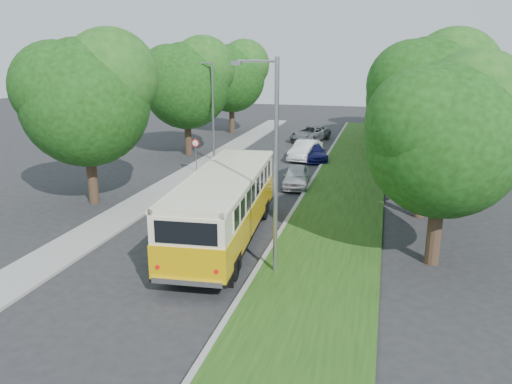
% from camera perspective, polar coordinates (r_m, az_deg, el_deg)
% --- Properties ---
extents(ground, '(120.00, 120.00, 0.00)m').
position_cam_1_polar(ground, '(22.69, -7.15, -5.47)').
color(ground, '#252527').
rests_on(ground, ground).
extents(curb, '(0.20, 70.00, 0.15)m').
position_cam_1_polar(curb, '(26.27, 4.22, -2.24)').
color(curb, gray).
rests_on(curb, ground).
extents(grass_verge, '(4.50, 70.00, 0.13)m').
position_cam_1_polar(grass_verge, '(25.98, 9.33, -2.64)').
color(grass_verge, '#214312').
rests_on(grass_verge, ground).
extents(sidewalk, '(2.20, 70.00, 0.12)m').
position_cam_1_polar(sidewalk, '(28.89, -12.39, -0.92)').
color(sidewalk, gray).
rests_on(sidewalk, ground).
extents(treeline, '(24.27, 41.91, 9.46)m').
position_cam_1_polar(treeline, '(37.97, 7.38, 12.23)').
color(treeline, '#332319').
rests_on(treeline, ground).
extents(lamppost_near, '(1.71, 0.16, 8.00)m').
position_cam_1_polar(lamppost_near, '(17.92, 2.02, 3.53)').
color(lamppost_near, gray).
rests_on(lamppost_near, ground).
extents(lamppost_far, '(1.71, 0.16, 7.50)m').
position_cam_1_polar(lamppost_far, '(38.02, -5.09, 9.56)').
color(lamppost_far, gray).
rests_on(lamppost_far, ground).
extents(warning_sign, '(0.56, 0.10, 2.50)m').
position_cam_1_polar(warning_sign, '(34.57, -6.92, 4.86)').
color(warning_sign, gray).
rests_on(warning_sign, ground).
extents(vintage_bus, '(3.66, 11.07, 3.23)m').
position_cam_1_polar(vintage_bus, '(21.69, -3.64, -1.85)').
color(vintage_bus, '#DAA606').
rests_on(vintage_bus, ground).
extents(car_silver, '(1.94, 4.01, 1.32)m').
position_cam_1_polar(car_silver, '(31.27, 4.63, 1.80)').
color(car_silver, '#AFAEB3').
rests_on(car_silver, ground).
extents(car_white, '(2.23, 4.64, 1.47)m').
position_cam_1_polar(car_white, '(39.43, 5.66, 4.79)').
color(car_white, white).
rests_on(car_white, ground).
extents(car_blue, '(2.89, 4.57, 1.23)m').
position_cam_1_polar(car_blue, '(39.25, 6.61, 4.54)').
color(car_blue, navy).
rests_on(car_blue, ground).
extents(car_grey, '(3.78, 5.51, 1.40)m').
position_cam_1_polar(car_grey, '(47.81, 6.21, 6.65)').
color(car_grey, slate).
rests_on(car_grey, ground).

